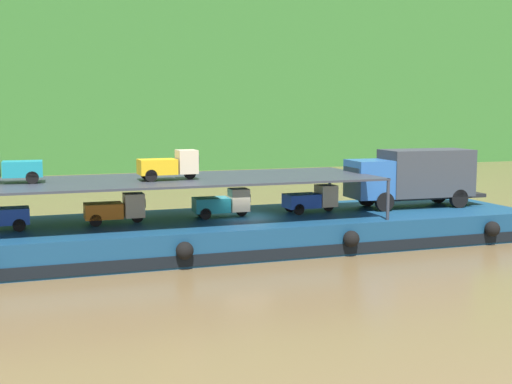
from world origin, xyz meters
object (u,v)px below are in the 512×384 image
covered_lorry (413,176)px  mini_truck_lower_fore (312,199)px  mini_truck_lower_mid (222,203)px  mini_truck_upper_mid (169,165)px  mini_truck_lower_aft (116,209)px  cargo_barge (244,232)px  mini_truck_upper_stern (9,168)px

covered_lorry → mini_truck_lower_fore: bearing=179.8°
mini_truck_lower_mid → mini_truck_upper_mid: size_ratio=1.01×
mini_truck_lower_aft → mini_truck_lower_mid: same height
covered_lorry → mini_truck_lower_fore: covered_lorry is taller
mini_truck_lower_fore → mini_truck_lower_aft: bearing=-179.2°
covered_lorry → mini_truck_lower_fore: 6.05m
covered_lorry → mini_truck_lower_aft: bearing=-179.6°
cargo_barge → mini_truck_upper_stern: mini_truck_upper_stern is taller
mini_truck_lower_mid → mini_truck_lower_fore: size_ratio=1.00×
cargo_barge → mini_truck_lower_aft: size_ratio=10.67×
covered_lorry → mini_truck_upper_stern: 20.50m
mini_truck_lower_aft → mini_truck_lower_fore: bearing=0.8°
cargo_barge → mini_truck_lower_mid: size_ratio=10.54×
cargo_barge → covered_lorry: 10.00m
cargo_barge → mini_truck_upper_stern: size_ratio=10.60×
mini_truck_lower_fore → mini_truck_lower_mid: bearing=179.4°
cargo_barge → covered_lorry: covered_lorry is taller
mini_truck_upper_stern → mini_truck_upper_mid: size_ratio=1.00×
mini_truck_lower_mid → mini_truck_lower_aft: bearing=-177.9°
mini_truck_lower_aft → mini_truck_lower_mid: bearing=2.1°
mini_truck_lower_aft → mini_truck_upper_stern: 4.99m
covered_lorry → mini_truck_lower_mid: bearing=179.6°
cargo_barge → mini_truck_lower_aft: (-6.22, 0.06, 1.44)m
mini_truck_lower_fore → mini_truck_upper_stern: mini_truck_upper_stern is taller
covered_lorry → mini_truck_lower_mid: (-10.72, 0.07, -1.00)m
mini_truck_lower_aft → cargo_barge: bearing=-0.6°
covered_lorry → mini_truck_lower_aft: 15.95m
mini_truck_lower_mid → mini_truck_lower_fore: (4.76, -0.05, 0.00)m
mini_truck_lower_aft → mini_truck_upper_stern: (-4.55, 0.42, 2.00)m
covered_lorry → mini_truck_upper_stern: (-20.47, 0.30, 1.00)m
mini_truck_lower_mid → mini_truck_upper_stern: 9.96m
cargo_barge → mini_truck_upper_mid: mini_truck_upper_mid is taller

